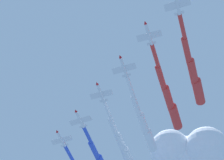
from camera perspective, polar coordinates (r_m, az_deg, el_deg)
jet_lead at (r=174.02m, az=9.42°, el=1.01°), size 29.69×43.90×3.79m
jet_port_inner at (r=183.05m, az=6.61°, el=-2.10°), size 30.17×45.82×3.70m
jet_starboard_inner at (r=189.60m, az=3.68°, el=-5.07°), size 29.96×44.09×3.79m
jet_port_mid at (r=198.60m, az=1.10°, el=-7.35°), size 29.16×42.99×3.69m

